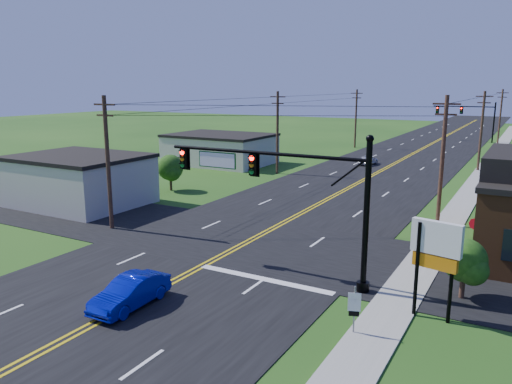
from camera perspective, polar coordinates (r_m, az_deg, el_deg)
The scene contains 21 objects.
ground at distance 22.75m, azimuth -17.10°, elevation -13.52°, with size 260.00×260.00×0.00m, color #1B4213.
road_main at distance 66.36m, azimuth 15.74°, elevation 3.34°, with size 16.00×220.00×0.04m, color black.
road_cross at distance 31.53m, azimuth -1.15°, elevation -5.64°, with size 70.00×10.00×0.04m, color black.
sidewalk at distance 54.92m, azimuth 23.88°, elevation 1.01°, with size 2.00×160.00×0.08m, color gray.
signal_mast_main at distance 24.92m, azimuth 2.75°, elevation 0.79°, with size 11.30×0.60×7.48m.
signal_mast_far at distance 94.62m, azimuth 22.95°, elevation 8.10°, with size 10.98×0.60×7.48m.
cream_bldg_near at distance 43.28m, azimuth -19.54°, elevation 1.33°, with size 10.20×8.20×4.10m.
cream_bldg_far at distance 62.64m, azimuth -4.11°, elevation 4.96°, with size 12.20×9.20×3.70m.
utility_pole_left_a at distance 34.73m, azimuth -16.58°, elevation 3.48°, with size 1.80×0.28×9.00m.
utility_pole_left_b at distance 54.99m, azimuth 2.46°, elevation 6.98°, with size 1.80×0.28×9.00m.
utility_pole_left_c at distance 79.95m, azimuth 11.35°, elevation 8.37°, with size 1.80×0.28×9.00m.
utility_pole_right_a at distance 36.61m, azimuth 20.53°, elevation 3.63°, with size 1.80×0.28×9.00m.
utility_pole_right_b at distance 62.30m, azimuth 24.37°, elevation 6.53°, with size 1.80×0.28×9.00m.
utility_pole_right_c at distance 92.16m, azimuth 26.14°, elevation 7.85°, with size 1.80×0.28×9.00m.
shrub_corner at distance 24.73m, azimuth 22.74°, elevation -7.22°, with size 2.00×2.00×2.86m.
tree_left at distance 46.88m, azimuth -9.77°, elevation 2.77°, with size 2.40×2.40×3.37m.
blue_car at distance 23.09m, azimuth -14.15°, elevation -11.13°, with size 1.42×4.07×1.34m, color #0712AB.
distant_car at distance 62.98m, azimuth 12.71°, elevation 3.58°, with size 1.41×3.51×1.20m, color silver.
route_sign at distance 20.35m, azimuth 11.17°, elevation -12.71°, with size 0.48×0.19×2.01m.
stop_sign at distance 32.02m, azimuth 23.71°, elevation -3.73°, with size 0.72×0.14×2.03m.
pylon_sign at distance 21.76m, azimuth 19.87°, elevation -6.10°, with size 2.08×0.71×4.25m.
Camera 1 is at (15.24, -13.87, 9.64)m, focal length 35.00 mm.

